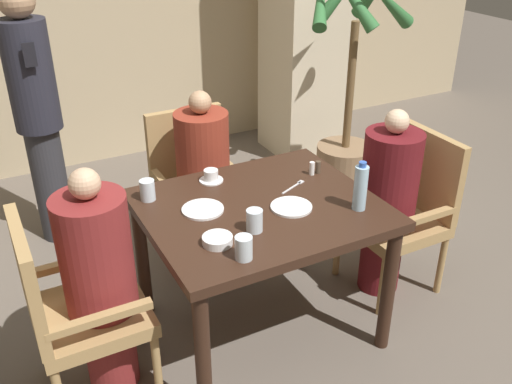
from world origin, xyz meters
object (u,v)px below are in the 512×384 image
(diner_in_far_chair, at_px, (204,179))
(water_bottle, at_px, (360,187))
(plate_main_right, at_px, (291,207))
(glass_tall_far, at_px, (244,248))
(diner_in_left_chair, at_px, (100,282))
(chair_right_side, at_px, (405,206))
(glass_tall_near, at_px, (147,190))
(standing_host, at_px, (37,111))
(chair_left_side, at_px, (70,305))
(plate_main_left, at_px, (203,209))
(glass_tall_mid, at_px, (254,221))
(teacup_with_saucer, at_px, (211,176))
(diner_in_right_chair, at_px, (387,202))
(bowl_small, at_px, (217,240))
(potted_palm, at_px, (347,120))
(chair_far_side, at_px, (195,181))

(diner_in_far_chair, height_order, water_bottle, diner_in_far_chair)
(plate_main_right, relative_size, glass_tall_far, 1.93)
(diner_in_left_chair, bearing_deg, diner_in_far_chair, 41.90)
(chair_right_side, relative_size, glass_tall_near, 8.97)
(chair_right_side, relative_size, water_bottle, 3.80)
(chair_right_side, bearing_deg, standing_host, 139.45)
(chair_left_side, bearing_deg, standing_host, 83.76)
(plate_main_left, distance_m, glass_tall_mid, 0.31)
(standing_host, distance_m, glass_tall_mid, 1.82)
(diner_in_far_chair, bearing_deg, diner_in_left_chair, -138.10)
(plate_main_left, distance_m, teacup_with_saucer, 0.32)
(diner_in_right_chair, distance_m, glass_tall_far, 1.18)
(chair_left_side, xyz_separation_m, plate_main_left, (0.68, 0.08, 0.27))
(standing_host, xyz_separation_m, water_bottle, (1.20, -1.75, -0.02))
(diner_in_left_chair, height_order, chair_right_side, diner_in_left_chair)
(teacup_with_saucer, xyz_separation_m, glass_tall_far, (-0.17, -0.72, 0.03))
(chair_right_side, height_order, glass_tall_near, chair_right_side)
(bowl_small, height_order, glass_tall_far, glass_tall_far)
(chair_left_side, xyz_separation_m, glass_tall_near, (0.49, 0.31, 0.31))
(glass_tall_mid, bearing_deg, plate_main_left, 116.17)
(chair_left_side, relative_size, plate_main_right, 4.64)
(plate_main_left, bearing_deg, potted_palm, 32.92)
(diner_in_far_chair, distance_m, potted_palm, 1.42)
(teacup_with_saucer, bearing_deg, glass_tall_mid, -92.78)
(diner_in_left_chair, relative_size, water_bottle, 4.63)
(glass_tall_near, bearing_deg, teacup_with_saucer, 6.36)
(glass_tall_far, bearing_deg, diner_in_left_chair, 145.42)
(standing_host, xyz_separation_m, teacup_with_saucer, (0.68, -1.15, -0.11))
(plate_main_right, bearing_deg, chair_left_side, 174.95)
(chair_left_side, distance_m, glass_tall_far, 0.83)
(diner_in_right_chair, relative_size, glass_tall_mid, 10.72)
(chair_far_side, bearing_deg, standing_host, 141.79)
(diner_in_far_chair, relative_size, glass_tall_mid, 10.85)
(chair_far_side, height_order, bowl_small, chair_far_side)
(chair_right_side, xyz_separation_m, glass_tall_near, (-1.43, 0.31, 0.31))
(diner_in_left_chair, xyz_separation_m, plate_main_right, (0.93, -0.10, 0.19))
(glass_tall_near, bearing_deg, water_bottle, -32.78)
(chair_left_side, bearing_deg, diner_in_right_chair, 0.00)
(plate_main_left, distance_m, bowl_small, 0.30)
(chair_far_side, relative_size, plate_main_left, 4.64)
(chair_left_side, bearing_deg, chair_far_side, 42.38)
(chair_right_side, xyz_separation_m, potted_palm, (0.40, 1.14, 0.08))
(chair_left_side, distance_m, potted_palm, 2.58)
(chair_far_side, xyz_separation_m, bowl_small, (-0.33, -1.09, 0.28))
(diner_in_right_chair, bearing_deg, glass_tall_far, -161.30)
(bowl_small, distance_m, glass_tall_far, 0.17)
(diner_in_far_chair, bearing_deg, diner_in_right_chair, -41.90)
(diner_in_left_chair, xyz_separation_m, potted_palm, (2.17, 1.14, -0.00))
(potted_palm, bearing_deg, diner_in_left_chair, -152.34)
(chair_left_side, relative_size, chair_right_side, 1.00)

